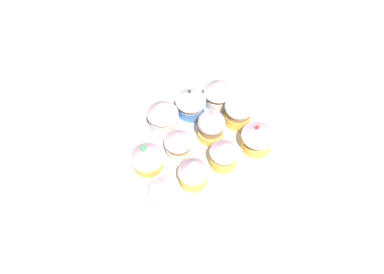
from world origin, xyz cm
name	(u,v)px	position (x,y,z in cm)	size (l,w,h in cm)	color
ground_plane	(192,151)	(0.00, 0.00, -1.50)	(180.00, 180.00, 3.00)	beige
baking_tray	(192,146)	(0.00, 0.00, 0.60)	(33.15, 26.20, 1.20)	silver
cupcake_0	(218,92)	(-9.82, -6.57, 5.00)	(6.16, 6.16, 7.19)	white
cupcake_1	(191,101)	(-3.69, -7.28, 5.00)	(6.29, 6.29, 7.49)	#477AC6
cupcake_2	(163,113)	(2.75, -7.23, 5.09)	(6.39, 6.39, 7.48)	white
cupcake_3	(238,111)	(-10.99, -0.66, 4.60)	(5.75, 5.75, 6.61)	#EFC651
cupcake_4	(210,126)	(-4.31, -0.27, 4.72)	(5.45, 5.45, 7.22)	#EFC651
cupcake_5	(178,142)	(3.00, -0.08, 4.60)	(5.53, 5.53, 6.68)	white
cupcake_6	(147,156)	(9.66, 0.02, 4.88)	(6.50, 6.50, 7.34)	#EFC651
cupcake_7	(258,136)	(-11.10, 6.43, 4.93)	(6.66, 6.66, 7.31)	#EFC651
cupcake_8	(224,153)	(-3.41, 6.36, 4.79)	(5.54, 5.54, 7.13)	#EFC651
cupcake_9	(193,171)	(3.57, 6.96, 5.04)	(5.78, 5.78, 7.50)	#EFC651
cupcake_10	(164,190)	(9.92, 7.63, 4.46)	(5.65, 5.65, 6.37)	white
napkin	(309,113)	(-26.11, 4.45, 0.30)	(11.54, 14.76, 0.60)	white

